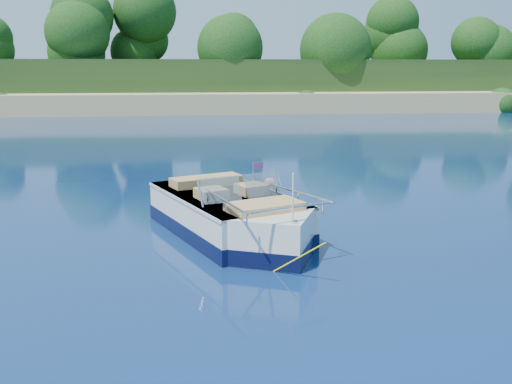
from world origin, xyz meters
TOP-DOWN VIEW (x-y plane):
  - ground at (0.00, 0.00)m, footprint 160.00×160.00m
  - shoreline at (0.00, 63.77)m, footprint 170.00×59.00m
  - treeline at (0.04, 41.01)m, footprint 150.00×7.12m
  - motorboat at (0.21, 3.90)m, footprint 3.42×5.49m
  - tow_tube at (1.34, 5.70)m, footprint 1.70×1.70m
  - boy at (1.24, 5.79)m, footprint 0.41×0.77m

SIDE VIEW (x-z plane):
  - ground at x=0.00m, z-range 0.00..0.00m
  - boy at x=1.24m, z-range -0.73..0.73m
  - tow_tube at x=1.34m, z-range -0.09..0.29m
  - motorboat at x=0.21m, z-range -0.59..1.34m
  - shoreline at x=0.00m, z-range -2.02..3.98m
  - treeline at x=0.04m, z-range 1.45..9.64m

